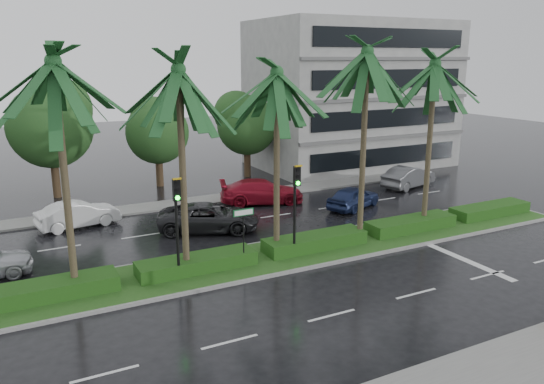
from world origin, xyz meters
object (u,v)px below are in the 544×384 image
car_grey (409,177)px  car_darkgrey (209,217)px  car_red (262,191)px  signal_median_left (177,214)px  street_sign (244,223)px  car_white (78,214)px  car_blue (353,197)px

car_grey → car_darkgrey: bearing=83.4°
car_red → car_darkgrey: bearing=144.5°
signal_median_left → car_grey: size_ratio=0.93×
street_sign → car_white: 11.23m
signal_median_left → car_red: size_ratio=0.82×
street_sign → car_darkgrey: bearing=85.0°
signal_median_left → car_darkgrey: (3.50, 5.89, -2.25)m
car_grey → signal_median_left: bearing=97.5°
car_red → car_blue: bearing=-111.2°
car_darkgrey → car_blue: size_ratio=1.31×
car_darkgrey → car_blue: (9.50, 0.01, -0.05)m
street_sign → car_grey: street_sign is taller
street_sign → signal_median_left: bearing=-176.5°
car_white → car_blue: 16.12m
signal_median_left → car_grey: (19.76, 8.57, -2.23)m
signal_median_left → car_white: bearing=105.1°
street_sign → car_grey: size_ratio=0.56×
car_white → car_red: bearing=-100.6°
signal_median_left → street_sign: signal_median_left is taller
signal_median_left → car_blue: size_ratio=1.06×
car_darkgrey → signal_median_left: bearing=172.2°
signal_median_left → street_sign: bearing=3.5°
car_darkgrey → car_blue: bearing=-67.1°
street_sign → car_grey: (16.76, 8.39, -1.36)m
car_darkgrey → car_blue: 9.50m
street_sign → car_white: (-5.64, 9.60, -1.40)m
signal_median_left → car_grey: signal_median_left is taller
street_sign → car_red: street_sign is taller
street_sign → car_red: (5.50, 9.40, -1.35)m
car_white → car_darkgrey: size_ratio=0.81×
car_grey → street_sign: bearing=100.6°
signal_median_left → car_blue: bearing=24.4°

